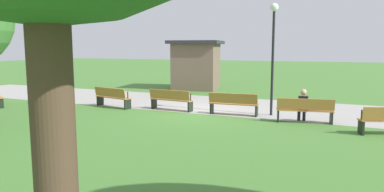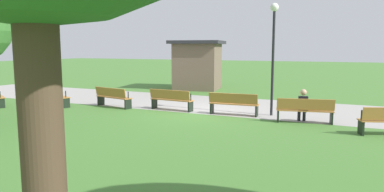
{
  "view_description": "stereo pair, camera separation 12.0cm",
  "coord_description": "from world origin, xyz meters",
  "px_view_note": "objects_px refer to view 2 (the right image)",
  "views": [
    {
      "loc": [
        5.47,
        -13.32,
        2.62
      ],
      "look_at": [
        0.0,
        -1.01,
        0.8
      ],
      "focal_mm": 33.19,
      "sensor_mm": 36.0,
      "label": 1
    },
    {
      "loc": [
        5.58,
        -13.27,
        2.62
      ],
      "look_at": [
        0.0,
        -1.01,
        0.8
      ],
      "focal_mm": 33.19,
      "sensor_mm": 36.0,
      "label": 2
    }
  ],
  "objects_px": {
    "bench_4": "(233,103)",
    "bench_3": "(171,99)",
    "person_seated": "(303,105)",
    "bench_5": "(305,110)",
    "kiosk": "(198,64)",
    "bench_1": "(55,95)",
    "bench_2": "(113,97)",
    "lamp_post": "(274,39)"
  },
  "relations": [
    {
      "from": "bench_4",
      "to": "bench_3",
      "type": "bearing_deg",
      "value": 175.93
    },
    {
      "from": "bench_3",
      "to": "person_seated",
      "type": "xyz_separation_m",
      "value": [
        5.4,
        -0.26,
        0.16
      ]
    },
    {
      "from": "bench_5",
      "to": "kiosk",
      "type": "xyz_separation_m",
      "value": [
        -7.64,
        8.12,
        1.1
      ]
    },
    {
      "from": "bench_1",
      "to": "bench_4",
      "type": "height_order",
      "value": "same"
    },
    {
      "from": "bench_2",
      "to": "bench_3",
      "type": "distance_m",
      "value": 2.76
    },
    {
      "from": "bench_1",
      "to": "person_seated",
      "type": "relative_size",
      "value": 1.64
    },
    {
      "from": "bench_5",
      "to": "bench_4",
      "type": "bearing_deg",
      "value": 159.69
    },
    {
      "from": "person_seated",
      "to": "lamp_post",
      "type": "bearing_deg",
      "value": 133.16
    },
    {
      "from": "person_seated",
      "to": "kiosk",
      "type": "height_order",
      "value": "kiosk"
    },
    {
      "from": "bench_3",
      "to": "bench_4",
      "type": "relative_size",
      "value": 1.0
    },
    {
      "from": "bench_2",
      "to": "bench_3",
      "type": "xyz_separation_m",
      "value": [
        2.73,
        0.39,
        0.0
      ]
    },
    {
      "from": "lamp_post",
      "to": "kiosk",
      "type": "relative_size",
      "value": 1.18
    },
    {
      "from": "bench_2",
      "to": "kiosk",
      "type": "height_order",
      "value": "kiosk"
    },
    {
      "from": "lamp_post",
      "to": "kiosk",
      "type": "xyz_separation_m",
      "value": [
        -6.27,
        7.1,
        -1.39
      ]
    },
    {
      "from": "person_seated",
      "to": "kiosk",
      "type": "relative_size",
      "value": 0.33
    },
    {
      "from": "lamp_post",
      "to": "bench_2",
      "type": "bearing_deg",
      "value": -171.59
    },
    {
      "from": "bench_3",
      "to": "bench_5",
      "type": "relative_size",
      "value": 0.99
    },
    {
      "from": "bench_5",
      "to": "kiosk",
      "type": "distance_m",
      "value": 11.2
    },
    {
      "from": "bench_2",
      "to": "bench_5",
      "type": "distance_m",
      "value": 8.23
    },
    {
      "from": "bench_1",
      "to": "bench_4",
      "type": "distance_m",
      "value": 8.23
    },
    {
      "from": "bench_3",
      "to": "person_seated",
      "type": "bearing_deg",
      "value": 1.31
    },
    {
      "from": "bench_1",
      "to": "person_seated",
      "type": "bearing_deg",
      "value": 25.12
    },
    {
      "from": "bench_2",
      "to": "person_seated",
      "type": "bearing_deg",
      "value": 13.12
    },
    {
      "from": "bench_1",
      "to": "bench_3",
      "type": "xyz_separation_m",
      "value": [
        5.38,
        1.16,
        0.0
      ]
    },
    {
      "from": "kiosk",
      "to": "lamp_post",
      "type": "bearing_deg",
      "value": -58.44
    },
    {
      "from": "bench_2",
      "to": "person_seated",
      "type": "xyz_separation_m",
      "value": [
        8.13,
        0.13,
        0.16
      ]
    },
    {
      "from": "kiosk",
      "to": "bench_5",
      "type": "bearing_deg",
      "value": -56.58
    },
    {
      "from": "bench_2",
      "to": "bench_5",
      "type": "height_order",
      "value": "same"
    },
    {
      "from": "bench_1",
      "to": "bench_3",
      "type": "height_order",
      "value": "same"
    },
    {
      "from": "bench_4",
      "to": "bench_5",
      "type": "xyz_separation_m",
      "value": [
        2.73,
        -0.39,
        0.0
      ]
    },
    {
      "from": "bench_4",
      "to": "lamp_post",
      "type": "bearing_deg",
      "value": 20.66
    },
    {
      "from": "bench_1",
      "to": "bench_5",
      "type": "relative_size",
      "value": 0.99
    },
    {
      "from": "bench_3",
      "to": "bench_1",
      "type": "bearing_deg",
      "value": -163.8
    },
    {
      "from": "bench_1",
      "to": "bench_2",
      "type": "bearing_deg",
      "value": 36.54
    },
    {
      "from": "bench_2",
      "to": "person_seated",
      "type": "relative_size",
      "value": 1.65
    },
    {
      "from": "bench_4",
      "to": "bench_1",
      "type": "bearing_deg",
      "value": -175.99
    },
    {
      "from": "bench_3",
      "to": "kiosk",
      "type": "xyz_separation_m",
      "value": [
        -2.15,
        7.73,
        1.1
      ]
    },
    {
      "from": "bench_1",
      "to": "person_seated",
      "type": "xyz_separation_m",
      "value": [
        10.78,
        0.9,
        0.16
      ]
    },
    {
      "from": "person_seated",
      "to": "lamp_post",
      "type": "height_order",
      "value": "lamp_post"
    },
    {
      "from": "person_seated",
      "to": "kiosk",
      "type": "bearing_deg",
      "value": 121.15
    },
    {
      "from": "lamp_post",
      "to": "kiosk",
      "type": "height_order",
      "value": "lamp_post"
    },
    {
      "from": "bench_4",
      "to": "bench_5",
      "type": "height_order",
      "value": "same"
    }
  ]
}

